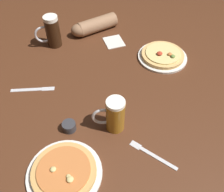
# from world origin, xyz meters

# --- Properties ---
(ground_plane) EXTENTS (2.40, 2.40, 0.03)m
(ground_plane) POSITION_xyz_m (0.00, 0.00, -0.01)
(ground_plane) COLOR #4C2816
(pizza_plate_near) EXTENTS (0.28, 0.28, 0.05)m
(pizza_plate_near) POSITION_xyz_m (-0.21, -0.35, 0.02)
(pizza_plate_near) COLOR silver
(pizza_plate_near) RESTS_ON ground_plane
(pizza_plate_far) EXTENTS (0.26, 0.26, 0.05)m
(pizza_plate_far) POSITION_xyz_m (0.30, 0.27, 0.02)
(pizza_plate_far) COLOR silver
(pizza_plate_far) RESTS_ON ground_plane
(beer_mug_dark) EXTENTS (0.14, 0.08, 0.16)m
(beer_mug_dark) POSITION_xyz_m (-0.00, -0.16, 0.08)
(beer_mug_dark) COLOR #9E6619
(beer_mug_dark) RESTS_ON ground_plane
(beer_mug_amber) EXTENTS (0.14, 0.08, 0.18)m
(beer_mug_amber) POSITION_xyz_m (-0.29, 0.44, 0.09)
(beer_mug_amber) COLOR black
(beer_mug_amber) RESTS_ON ground_plane
(ramekin_sauce) EXTENTS (0.06, 0.06, 0.04)m
(ramekin_sauce) POSITION_xyz_m (-0.19, -0.15, 0.02)
(ramekin_sauce) COLOR #333338
(ramekin_sauce) RESTS_ON ground_plane
(napkin_folded) EXTENTS (0.13, 0.14, 0.01)m
(napkin_folded) POSITION_xyz_m (0.05, 0.44, 0.00)
(napkin_folded) COLOR silver
(napkin_folded) RESTS_ON ground_plane
(fork_left) EXTENTS (0.17, 0.15, 0.01)m
(fork_left) POSITION_xyz_m (0.13, -0.30, 0.00)
(fork_left) COLOR silver
(fork_left) RESTS_ON ground_plane
(knife_right) EXTENTS (0.21, 0.02, 0.01)m
(knife_right) POSITION_xyz_m (-0.37, 0.09, 0.00)
(knife_right) COLOR silver
(knife_right) RESTS_ON ground_plane
(diner_arm) EXTENTS (0.28, 0.18, 0.08)m
(diner_arm) POSITION_xyz_m (-0.07, 0.56, 0.04)
(diner_arm) COLOR #936B4C
(diner_arm) RESTS_ON ground_plane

